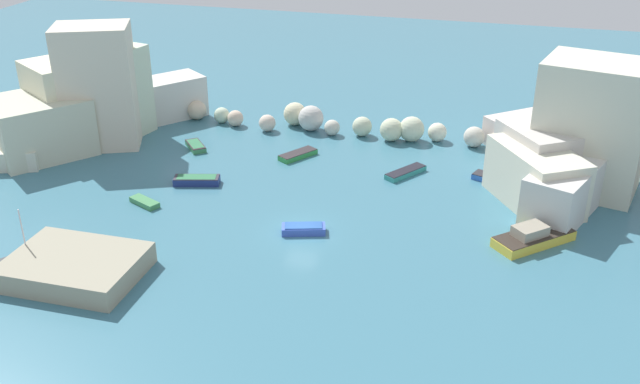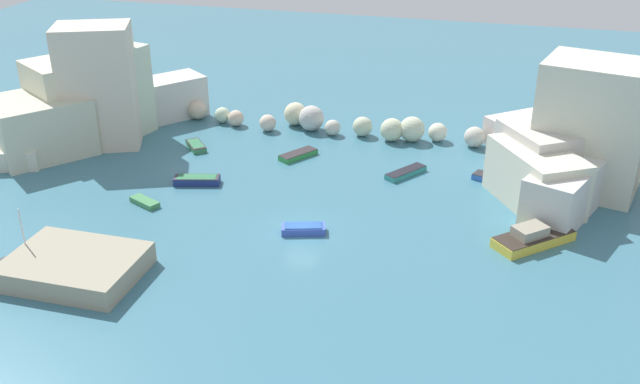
{
  "view_description": "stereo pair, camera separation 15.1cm",
  "coord_description": "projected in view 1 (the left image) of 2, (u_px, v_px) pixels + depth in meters",
  "views": [
    {
      "loc": [
        14.58,
        -46.34,
        26.99
      ],
      "look_at": [
        0.0,
        5.39,
        1.0
      ],
      "focal_mm": 39.81,
      "sensor_mm": 36.0,
      "label": 1
    },
    {
      "loc": [
        14.72,
        -46.3,
        26.99
      ],
      "look_at": [
        0.0,
        5.39,
        1.0
      ],
      "focal_mm": 39.81,
      "sensor_mm": 36.0,
      "label": 2
    }
  ],
  "objects": [
    {
      "name": "moored_boat_6",
      "position": [
        197.0,
        180.0,
        63.33
      ],
      "size": [
        4.28,
        2.41,
        0.72
      ],
      "rotation": [
        0.0,
        0.0,
        3.41
      ],
      "color": "navy",
      "rests_on": "cove_water"
    },
    {
      "name": "moored_boat_7",
      "position": [
        196.0,
        146.0,
        70.89
      ],
      "size": [
        3.04,
        3.23,
        0.55
      ],
      "rotation": [
        0.0,
        0.0,
        2.28
      ],
      "color": "#3B7F4D",
      "rests_on": "cove_water"
    },
    {
      "name": "moored_boat_8",
      "position": [
        145.0,
        202.0,
        59.71
      ],
      "size": [
        3.04,
        2.13,
        0.45
      ],
      "rotation": [
        0.0,
        0.0,
        2.71
      ],
      "color": "#3F844E",
      "rests_on": "cove_water"
    },
    {
      "name": "cliff_headland_left",
      "position": [
        85.0,
        102.0,
        71.4
      ],
      "size": [
        17.79,
        23.67,
        12.06
      ],
      "color": "beige",
      "rests_on": "ground"
    },
    {
      "name": "stone_dock",
      "position": [
        75.0,
        267.0,
        49.39
      ],
      "size": [
        9.07,
        6.84,
        1.58
      ],
      "primitive_type": "cube",
      "rotation": [
        0.0,
        0.0,
        0.01
      ],
      "color": "gray",
      "rests_on": "ground"
    },
    {
      "name": "moored_boat_4",
      "position": [
        298.0,
        155.0,
        68.92
      ],
      "size": [
        3.28,
        4.09,
        0.53
      ],
      "rotation": [
        0.0,
        0.0,
        1.01
      ],
      "color": "#318D42",
      "rests_on": "cove_water"
    },
    {
      "name": "cove_water",
      "position": [
        301.0,
        232.0,
        55.47
      ],
      "size": [
        160.0,
        160.0,
        0.0
      ],
      "primitive_type": "plane",
      "color": "teal",
      "rests_on": "ground"
    },
    {
      "name": "moored_boat_5",
      "position": [
        406.0,
        172.0,
        65.15
      ],
      "size": [
        3.43,
        4.33,
        0.52
      ],
      "rotation": [
        0.0,
        0.0,
        0.99
      ],
      "color": "teal",
      "rests_on": "cove_water"
    },
    {
      "name": "moored_boat_0",
      "position": [
        28.0,
        259.0,
        51.17
      ],
      "size": [
        4.36,
        5.15,
        4.39
      ],
      "rotation": [
        0.0,
        0.0,
        0.97
      ],
      "color": "blue",
      "rests_on": "cove_water"
    },
    {
      "name": "moored_boat_3",
      "position": [
        492.0,
        179.0,
        63.86
      ],
      "size": [
        3.71,
        2.52,
        0.56
      ],
      "rotation": [
        0.0,
        0.0,
        5.92
      ],
      "color": "blue",
      "rests_on": "cove_water"
    },
    {
      "name": "moored_boat_2",
      "position": [
        304.0,
        229.0,
        55.28
      ],
      "size": [
        3.64,
        2.3,
        0.68
      ],
      "rotation": [
        0.0,
        0.0,
        0.3
      ],
      "color": "#3C59C0",
      "rests_on": "cove_water"
    },
    {
      "name": "cliff_headland_right",
      "position": [
        612.0,
        149.0,
        60.69
      ],
      "size": [
        27.64,
        24.24,
        11.32
      ],
      "color": "beige",
      "rests_on": "ground"
    },
    {
      "name": "moored_boat_1",
      "position": [
        533.0,
        237.0,
        53.64
      ],
      "size": [
        6.3,
        6.19,
        1.6
      ],
      "rotation": [
        0.0,
        0.0,
        3.91
      ],
      "color": "yellow",
      "rests_on": "cove_water"
    },
    {
      "name": "rock_breakwater",
      "position": [
        349.0,
        124.0,
        74.07
      ],
      "size": [
        34.91,
        4.76,
        2.69
      ],
      "color": "beige",
      "rests_on": "ground"
    }
  ]
}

